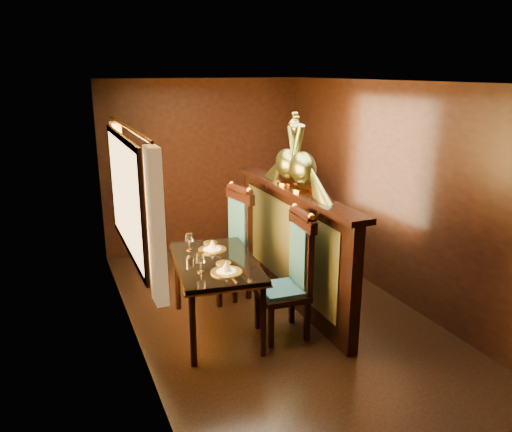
# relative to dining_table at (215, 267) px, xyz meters

# --- Properties ---
(ground) EXTENTS (5.00, 5.00, 0.00)m
(ground) POSITION_rel_dining_table_xyz_m (0.71, 0.03, -0.71)
(ground) COLOR black
(ground) RESTS_ON ground
(room_shell) EXTENTS (3.04, 5.04, 2.52)m
(room_shell) POSITION_rel_dining_table_xyz_m (0.62, 0.04, 0.88)
(room_shell) COLOR black
(room_shell) RESTS_ON ground
(partition) EXTENTS (0.26, 2.70, 1.36)m
(partition) POSITION_rel_dining_table_xyz_m (1.03, 0.33, 0.01)
(partition) COLOR black
(partition) RESTS_ON ground
(dining_table) EXTENTS (0.97, 1.41, 0.98)m
(dining_table) POSITION_rel_dining_table_xyz_m (0.00, 0.00, 0.00)
(dining_table) COLOR black
(dining_table) RESTS_ON ground
(chair_left) EXTENTS (0.51, 0.53, 1.32)m
(chair_left) POSITION_rel_dining_table_xyz_m (0.71, -0.35, -0.02)
(chair_left) COLOR black
(chair_left) RESTS_ON ground
(chair_right) EXTENTS (0.56, 0.58, 1.35)m
(chair_right) POSITION_rel_dining_table_xyz_m (0.49, 0.75, -0.00)
(chair_right) COLOR black
(chair_right) RESTS_ON ground
(peacock_left) EXTENTS (0.26, 0.69, 0.82)m
(peacock_left) POSITION_rel_dining_table_xyz_m (1.03, 0.11, 1.07)
(peacock_left) COLOR #184A36
(peacock_left) RESTS_ON partition
(peacock_right) EXTENTS (0.25, 0.66, 0.79)m
(peacock_right) POSITION_rel_dining_table_xyz_m (1.03, 0.47, 1.05)
(peacock_right) COLOR #184A36
(peacock_right) RESTS_ON partition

